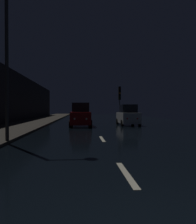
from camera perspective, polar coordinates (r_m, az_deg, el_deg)
The scene contains 8 objects.
ground at distance 26.97m, azimuth -1.94°, elevation -2.67°, with size 25.69×84.00×0.02m, color black.
sidewalk_left at distance 27.50m, azimuth -15.92°, elevation -2.46°, with size 4.40×84.00×0.15m, color #38332B.
building_facade_left at distance 24.81m, azimuth -23.50°, elevation 4.03°, with size 0.80×63.00×6.10m, color black.
lane_centerline at distance 16.42m, azimuth -0.41°, elevation -4.84°, with size 0.16×24.69×0.01m.
traffic_light_far_right at distance 31.86m, azimuth 5.58°, elevation 4.18°, with size 0.34×0.47×4.83m.
streetlamp_overhead at distance 11.56m, azimuth -20.38°, elevation 19.43°, with size 1.70×0.44×8.18m.
car_approaching_headlights at distance 20.78m, azimuth -4.50°, elevation -0.91°, with size 2.01×4.35×2.19m.
car_parked_right_far at distance 22.39m, azimuth 7.70°, elevation -0.95°, with size 1.88×4.08×2.05m.
Camera 1 is at (-1.11, -2.39, 1.62)m, focal length 35.51 mm.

